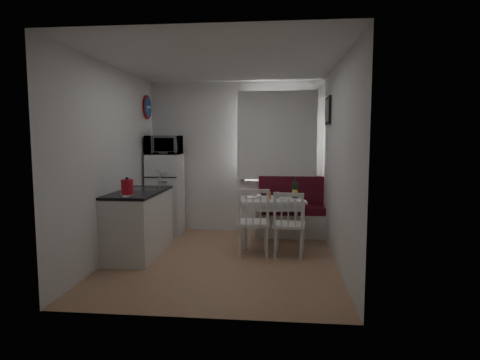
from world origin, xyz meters
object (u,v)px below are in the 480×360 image
Objects in this scene: kitchen_counter at (139,222)px; dining_table at (272,204)px; chair_right at (289,217)px; chair_left at (253,215)px; microwave at (164,145)px; kettle at (127,187)px; wine_bottle at (295,187)px; fridge at (165,194)px; bench at (297,216)px.

kitchen_counter reaches higher than dining_table.
chair_right is at bearing 1.14° from kitchen_counter.
chair_left reaches higher than chair_right.
microwave is (-1.57, 1.16, 0.93)m from chair_left.
kitchen_counter is 2.58× the size of chair_left.
chair_left is at bearing -118.40° from dining_table.
microwave is 1.80m from kettle.
microwave is 2.30m from wine_bottle.
chair_left is 1.98m from fridge.
fridge is at bearing 137.65° from chair_left.
fridge is at bearing -177.13° from bench.
fridge is (-2.07, 1.20, 0.12)m from chair_right.
chair_left is 0.50m from chair_right.
wine_bottle is (0.35, 0.10, 0.25)m from dining_table.
dining_table is (-0.41, -0.65, 0.31)m from bench.
wine_bottle is at bearing 47.16° from chair_left.
fridge is at bearing 168.57° from wine_bottle.
wine_bottle reaches higher than chair_right.
kitchen_counter is 3.97× the size of wine_bottle.
microwave is at bearing 138.81° from chair_left.
kitchen_counter reaches higher than chair_right.
fridge is (-2.24, -0.11, 0.35)m from bench.
kitchen_counter is 2.34× the size of microwave.
chair_right is 1.47× the size of wine_bottle.
fridge reaches higher than bench.
fridge reaches higher than kettle.
bench is 2.69× the size of chair_left.
microwave reaches higher than chair_left.
chair_left is at bearing -37.51° from fridge.
wine_bottle is at bearing 31.94° from kettle.
kettle is (-1.79, -1.24, 0.38)m from dining_table.
kitchen_counter is 1.26m from fridge.
chair_right reaches higher than dining_table.
wine_bottle is (0.60, 0.77, 0.29)m from chair_left.
chair_right is 2.17m from kettle.
chair_left is at bearing 20.21° from kettle.
kitchen_counter is 1.60m from microwave.
kettle is at bearing -153.30° from dining_table.
bench is at bearing 40.55° from kettle.
fridge is (0.02, 1.24, 0.22)m from kitchen_counter.
dining_table is 2.03× the size of chair_left.
fridge reaches higher than wine_bottle.
fridge is at bearing 90.00° from microwave.
kitchen_counter is at bearing -166.94° from dining_table.
chair_left is at bearing -116.68° from bench.
kettle reaches higher than wine_bottle.
chair_right is 0.36× the size of fridge.
microwave reaches higher than fridge.
chair_right is 2.56m from microwave.
microwave is (-2.07, 1.15, 0.95)m from chair_right.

